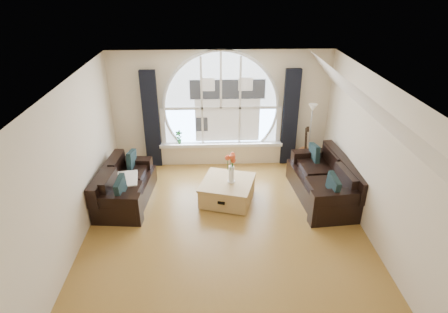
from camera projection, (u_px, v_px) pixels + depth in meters
ground at (226, 230)px, 6.84m from camera, size 5.00×5.50×0.01m
ceiling at (226, 85)px, 5.63m from camera, size 5.00×5.50×0.01m
wall_back at (221, 109)px, 8.70m from camera, size 5.00×0.01×2.70m
wall_front at (238, 292)px, 3.77m from camera, size 5.00×0.01×2.70m
wall_left at (73, 167)px, 6.15m from camera, size 0.01×5.50×2.70m
wall_right at (375, 162)px, 6.32m from camera, size 0.01×5.50×2.70m
attic_slope at (367, 105)px, 5.87m from camera, size 0.92×5.50×0.72m
arched_window at (221, 98)px, 8.55m from camera, size 2.60×0.06×2.15m
window_sill at (221, 144)px, 8.98m from camera, size 2.90×0.22×0.08m
window_frame at (221, 99)px, 8.52m from camera, size 2.76×0.08×2.15m
neighbor_house at (227, 104)px, 8.59m from camera, size 1.70×0.02×1.50m
curtain_left at (151, 120)px, 8.62m from camera, size 0.35×0.12×2.30m
curtain_right at (290, 118)px, 8.73m from camera, size 0.35×0.12×2.30m
sofa_left at (125, 184)px, 7.54m from camera, size 1.02×1.80×0.77m
sofa_right at (324, 181)px, 7.64m from camera, size 1.15×2.04×0.87m
coffee_chest at (227, 190)px, 7.62m from camera, size 1.23×1.23×0.49m
throw_blanket at (123, 181)px, 7.45m from camera, size 0.62×0.62×0.10m
vase_flowers at (231, 165)px, 7.34m from camera, size 0.24×0.24×0.70m
floor_lamp at (309, 138)px, 8.60m from camera, size 0.24×0.24×1.60m
guitar at (305, 146)px, 8.84m from camera, size 0.36×0.25×1.06m
potted_plant at (179, 137)px, 8.86m from camera, size 0.19×0.15×0.32m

